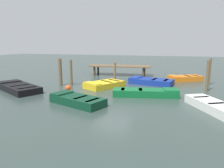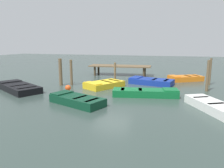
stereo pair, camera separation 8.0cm
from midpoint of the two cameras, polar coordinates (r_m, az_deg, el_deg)
name	(u,v)px [view 2 (the right image)]	position (r m, az deg, el deg)	size (l,w,h in m)	color
ground_plane	(112,89)	(14.05, 0.16, -1.40)	(80.00, 80.00, 0.00)	#33423D
dock_segment	(120,67)	(20.06, 2.31, 4.78)	(5.92, 2.24, 0.95)	brown
rowboat_dark_green	(77,100)	(10.72, -9.40, -4.30)	(3.18, 2.15, 0.46)	#0C3823
rowboat_orange	(185,78)	(18.20, 19.45, 1.52)	(2.93, 2.44, 0.46)	orange
rowboat_white	(221,110)	(10.23, 27.82, -6.21)	(2.86, 4.18, 0.46)	silver
rowboat_black	(18,87)	(14.88, -24.03, -0.82)	(4.07, 3.14, 0.46)	black
rowboat_green	(146,93)	(12.30, 9.33, -2.31)	(3.84, 1.71, 0.46)	#0F602D
rowboat_blue	(151,81)	(16.02, 10.70, 0.74)	(3.39, 2.08, 0.46)	navy
rowboat_yellow	(104,84)	(14.56, -2.00, -0.10)	(2.63, 3.04, 0.46)	gold
mooring_piling_mid_left	(115,72)	(16.39, 0.96, 3.16)	(0.17, 0.17, 1.57)	brown
mooring_piling_mid_right	(61,72)	(15.63, -13.71, 3.18)	(0.24, 0.24, 1.95)	brown
mooring_piling_far_right	(208,76)	(14.59, 24.77, 2.03)	(0.18, 0.18, 2.00)	brown
mooring_piling_near_right	(71,73)	(15.51, -10.90, 3.08)	(0.19, 0.19, 1.87)	brown
mooring_piling_near_left	(210,72)	(16.85, 25.28, 3.03)	(0.16, 0.16, 1.98)	brown
marker_buoy	(68,88)	(13.30, -11.73, -1.09)	(0.36, 0.36, 0.48)	#262626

